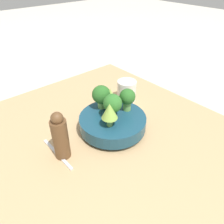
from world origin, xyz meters
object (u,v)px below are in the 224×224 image
(cup, at_px, (127,91))
(fork, at_px, (57,154))
(bowl, at_px, (112,122))
(pepper_mill, at_px, (60,137))

(cup, relative_size, fork, 0.54)
(bowl, xyz_separation_m, pepper_mill, (-0.00, -0.21, 0.05))
(cup, xyz_separation_m, pepper_mill, (0.11, -0.40, 0.03))
(bowl, height_order, cup, cup)
(cup, bearing_deg, bowl, -58.11)
(bowl, bearing_deg, cup, 121.89)
(pepper_mill, distance_m, fork, 0.08)
(bowl, relative_size, pepper_mill, 1.44)
(cup, distance_m, pepper_mill, 0.42)
(cup, height_order, fork, cup)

